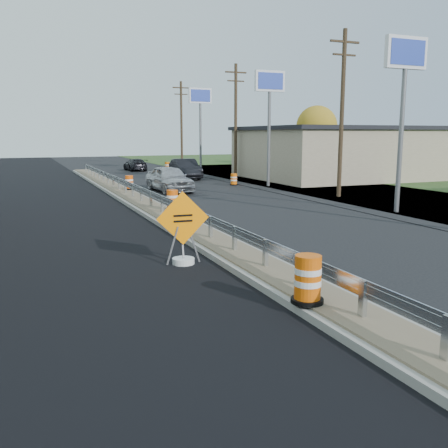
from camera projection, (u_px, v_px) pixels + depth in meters
name	position (u px, v px, depth m)	size (l,w,h in m)	color
ground	(211.00, 244.00, 16.74)	(140.00, 140.00, 0.00)	black
milled_overlay	(52.00, 210.00, 24.17)	(7.20, 120.00, 0.01)	black
median	(151.00, 208.00, 23.99)	(1.60, 55.00, 0.23)	gray
guardrail	(146.00, 193.00, 24.79)	(0.10, 46.15, 0.72)	silver
retail_building_near	(356.00, 152.00, 42.45)	(18.50, 12.50, 4.27)	tan
pylon_sign_south	(405.00, 70.00, 22.28)	(2.20, 0.30, 7.90)	slate
pylon_sign_mid	(270.00, 92.00, 34.10)	(2.20, 0.30, 7.90)	slate
pylon_sign_north	(200.00, 104.00, 46.83)	(2.20, 0.30, 7.90)	slate
utility_pole_smid	(342.00, 111.00, 28.38)	(1.90, 0.26, 9.40)	#473523
utility_pole_nmid	(236.00, 119.00, 42.02)	(1.90, 0.26, 9.40)	#473523
utility_pole_north	(181.00, 122.00, 55.66)	(1.90, 0.26, 9.40)	#473523
tree_far_yellow	(317.00, 126.00, 56.65)	(4.62, 4.62, 6.86)	#473523
caution_sign	(183.00, 246.00, 13.99)	(1.50, 0.63, 2.07)	white
barrel_median_near	(308.00, 280.00, 10.10)	(0.67, 0.67, 0.99)	black
barrel_median_mid	(172.00, 201.00, 22.50)	(0.63, 0.63, 0.92)	black
barrel_median_far	(129.00, 183.00, 30.97)	(0.60, 0.60, 0.88)	black
barrel_shoulder_mid	(234.00, 180.00, 36.00)	(0.57, 0.57, 0.84)	black
barrel_shoulder_far	(167.00, 167.00, 49.93)	(0.62, 0.62, 0.91)	black
car_silver	(169.00, 179.00, 31.87)	(1.96, 4.87, 1.66)	#B6B5BA
car_dark_mid	(185.00, 169.00, 41.13)	(1.73, 4.96, 1.64)	black
car_dark_far	(135.00, 165.00, 50.39)	(1.71, 4.19, 1.22)	black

